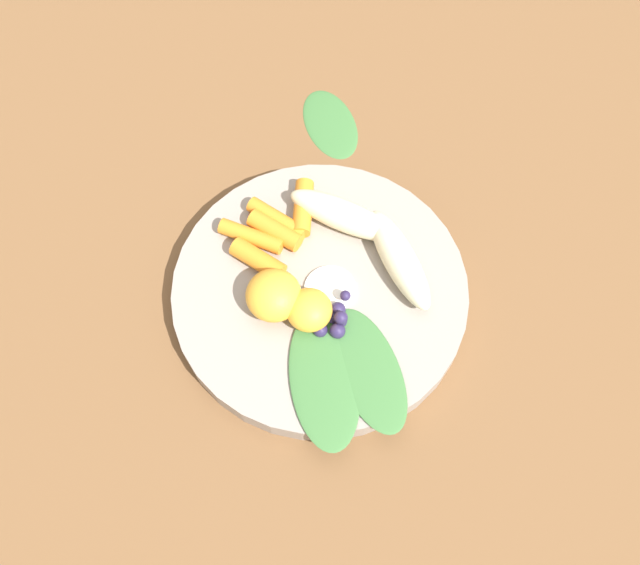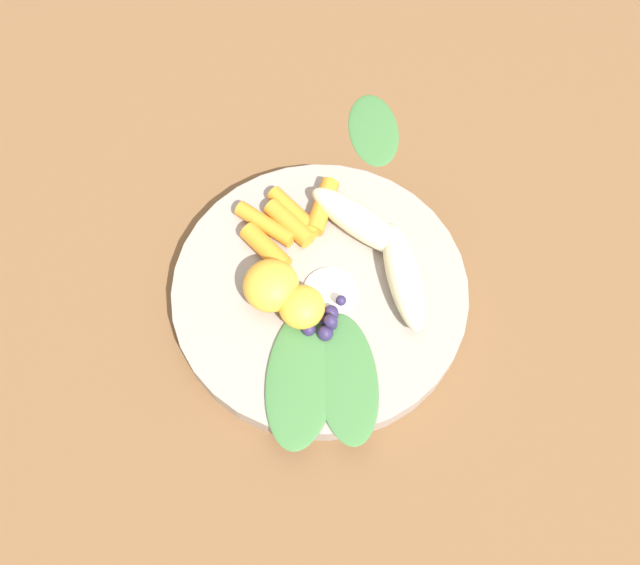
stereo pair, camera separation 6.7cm
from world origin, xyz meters
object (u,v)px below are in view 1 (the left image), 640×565
(banana_peeled_left, at_px, (345,216))
(kale_leaf_stray, at_px, (330,123))
(banana_peeled_right, at_px, (399,259))
(orange_segment_near, at_px, (309,310))
(bowl, at_px, (320,292))

(banana_peeled_left, xyz_separation_m, kale_leaf_stray, (-0.06, 0.13, -0.04))
(banana_peeled_left, distance_m, banana_peeled_right, 0.07)
(banana_peeled_right, xyz_separation_m, kale_leaf_stray, (-0.12, 0.16, -0.04))
(banana_peeled_right, bearing_deg, banana_peeled_left, 23.36)
(banana_peeled_left, distance_m, orange_segment_near, 0.11)
(banana_peeled_right, height_order, orange_segment_near, same)
(orange_segment_near, bearing_deg, bowl, 89.25)
(orange_segment_near, bearing_deg, banana_peeled_right, 49.45)
(bowl, bearing_deg, orange_segment_near, -90.75)
(banana_peeled_left, xyz_separation_m, orange_segment_near, (-0.00, -0.11, 0.00))
(bowl, height_order, orange_segment_near, orange_segment_near)
(banana_peeled_left, height_order, kale_leaf_stray, banana_peeled_left)
(banana_peeled_right, distance_m, orange_segment_near, 0.10)
(banana_peeled_right, bearing_deg, orange_segment_near, 98.21)
(bowl, bearing_deg, banana_peeled_right, 34.15)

